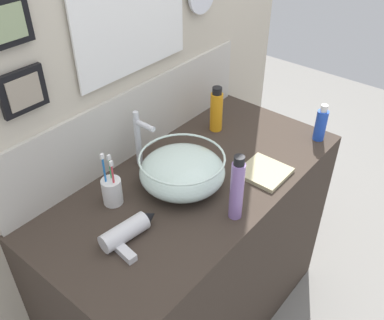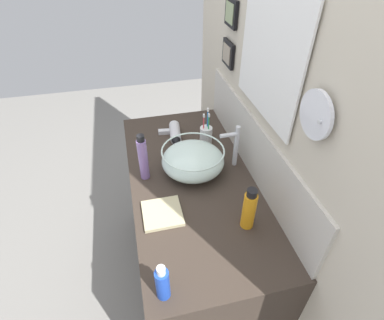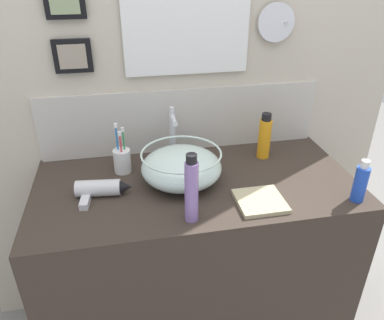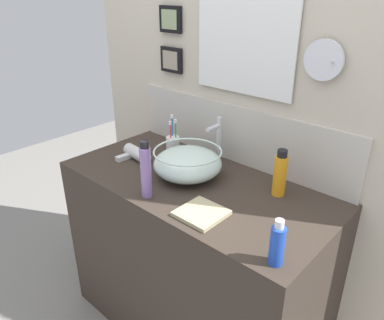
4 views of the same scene
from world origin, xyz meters
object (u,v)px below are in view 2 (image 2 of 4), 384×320
object	(u,v)px
soap_dispenser	(143,158)
spray_bottle	(163,283)
shampoo_bottle	(249,209)
glass_bowl_sink	(193,160)
hair_drier	(174,134)
hand_towel	(162,213)
toothbrush_cup	(206,135)
faucet	(235,144)

from	to	relation	value
soap_dispenser	spray_bottle	xyz separation A→B (m)	(0.60, -0.01, -0.04)
spray_bottle	shampoo_bottle	xyz separation A→B (m)	(-0.21, 0.38, 0.02)
glass_bowl_sink	hair_drier	bearing A→B (deg)	-173.06
glass_bowl_sink	hair_drier	xyz separation A→B (m)	(-0.30, -0.04, -0.04)
glass_bowl_sink	hand_towel	xyz separation A→B (m)	(0.25, -0.19, -0.06)
hand_towel	toothbrush_cup	bearing A→B (deg)	145.68
toothbrush_cup	spray_bottle	world-z (taller)	toothbrush_cup
soap_dispenser	hand_towel	bearing A→B (deg)	9.64
faucet	hand_towel	distance (m)	0.49
glass_bowl_sink	shampoo_bottle	xyz separation A→B (m)	(0.38, 0.14, 0.03)
spray_bottle	shampoo_bottle	distance (m)	0.43
soap_dispenser	shampoo_bottle	distance (m)	0.54
shampoo_bottle	faucet	bearing A→B (deg)	169.36
hair_drier	hand_towel	distance (m)	0.57
toothbrush_cup	shampoo_bottle	world-z (taller)	toothbrush_cup
glass_bowl_sink	soap_dispenser	bearing A→B (deg)	-91.78
glass_bowl_sink	soap_dispenser	world-z (taller)	soap_dispenser
hair_drier	toothbrush_cup	xyz separation A→B (m)	(0.08, 0.16, 0.02)
toothbrush_cup	hair_drier	bearing A→B (deg)	-116.58
shampoo_bottle	soap_dispenser	bearing A→B (deg)	-136.27
hair_drier	spray_bottle	size ratio (longest dim) A/B	1.28
hair_drier	spray_bottle	world-z (taller)	spray_bottle
soap_dispenser	hair_drier	bearing A→B (deg)	145.77
glass_bowl_sink	spray_bottle	size ratio (longest dim) A/B	1.90
glass_bowl_sink	hair_drier	world-z (taller)	glass_bowl_sink
toothbrush_cup	faucet	bearing A→B (deg)	20.37
shampoo_bottle	hand_towel	world-z (taller)	shampoo_bottle
toothbrush_cup	soap_dispenser	bearing A→B (deg)	-59.74
faucet	hair_drier	size ratio (longest dim) A/B	1.10
hair_drier	shampoo_bottle	bearing A→B (deg)	14.20
hair_drier	spray_bottle	distance (m)	0.92
spray_bottle	hair_drier	bearing A→B (deg)	167.11
faucet	hair_drier	distance (m)	0.40
soap_dispenser	toothbrush_cup	bearing A→B (deg)	120.26
shampoo_bottle	glass_bowl_sink	bearing A→B (deg)	-160.37
toothbrush_cup	glass_bowl_sink	bearing A→B (deg)	-30.04
glass_bowl_sink	shampoo_bottle	bearing A→B (deg)	19.63
glass_bowl_sink	faucet	distance (m)	0.22
shampoo_bottle	hair_drier	bearing A→B (deg)	-165.80
spray_bottle	faucet	bearing A→B (deg)	142.92
toothbrush_cup	spray_bottle	xyz separation A→B (m)	(0.81, -0.37, 0.02)
hair_drier	toothbrush_cup	distance (m)	0.18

